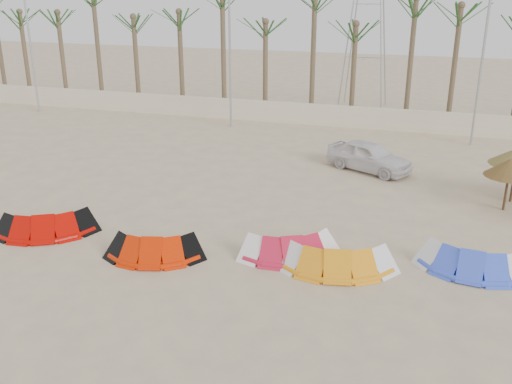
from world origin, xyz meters
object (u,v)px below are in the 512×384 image
(kite_red_left, at_px, (51,220))
(kite_red_right, at_px, (293,242))
(kite_orange, at_px, (338,254))
(kite_blue, at_px, (472,256))
(car, at_px, (369,156))
(parasol_mid, at_px, (510,168))
(kite_red_mid, at_px, (158,244))

(kite_red_left, relative_size, kite_red_right, 1.07)
(kite_red_left, xyz_separation_m, kite_orange, (10.28, 0.42, 0.00))
(kite_red_left, height_order, kite_orange, same)
(kite_red_left, distance_m, kite_red_right, 8.74)
(kite_blue, distance_m, car, 9.94)
(parasol_mid, relative_size, car, 0.51)
(kite_red_mid, relative_size, car, 0.83)
(kite_red_left, relative_size, kite_red_mid, 1.15)
(kite_red_right, height_order, car, car)
(kite_orange, bearing_deg, car, 91.51)
(kite_red_left, height_order, kite_blue, same)
(kite_red_right, bearing_deg, kite_red_left, -174.55)
(kite_red_mid, bearing_deg, kite_blue, 12.04)
(car, bearing_deg, parasol_mid, -94.93)
(kite_red_right, bearing_deg, kite_blue, 6.88)
(car, bearing_deg, kite_blue, -128.37)
(kite_orange, height_order, kite_blue, same)
(parasol_mid, height_order, car, parasol_mid)
(kite_red_left, bearing_deg, car, 46.32)
(kite_blue, bearing_deg, car, 115.36)
(kite_blue, bearing_deg, kite_red_left, -174.00)
(kite_red_right, relative_size, car, 0.89)
(kite_red_mid, relative_size, kite_red_right, 0.93)
(kite_orange, xyz_separation_m, kite_blue, (3.99, 1.08, -0.00))
(parasol_mid, bearing_deg, kite_red_left, -155.85)
(kite_red_right, relative_size, kite_orange, 0.96)
(kite_red_right, xyz_separation_m, kite_blue, (5.57, 0.67, 0.00))
(parasol_mid, xyz_separation_m, car, (-5.68, 3.44, -1.05))
(kite_orange, distance_m, car, 10.07)
(kite_orange, bearing_deg, kite_red_left, -177.64)
(car, bearing_deg, kite_orange, -152.22)
(kite_red_right, xyz_separation_m, kite_orange, (1.58, -0.41, 0.00))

